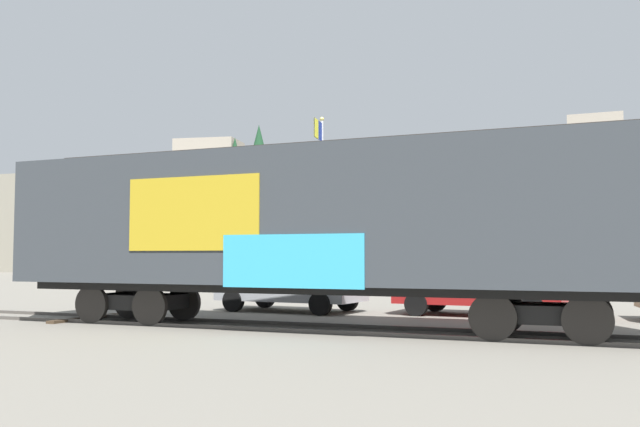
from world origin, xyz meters
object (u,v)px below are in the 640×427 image
object	(u,v)px
flagpole	(321,182)
parked_car_silver	(290,283)
freight_car	(317,222)
parked_car_red	(477,283)

from	to	relation	value
flagpole	parked_car_silver	size ratio (longest dim) A/B	1.65
freight_car	parked_car_silver	size ratio (longest dim) A/B	3.37
flagpole	parked_car_silver	distance (m)	8.41
flagpole	parked_car_red	distance (m)	10.61
flagpole	parked_car_red	bearing A→B (deg)	-45.52
freight_car	parked_car_silver	world-z (taller)	freight_car
parked_car_silver	parked_car_red	distance (m)	5.45
flagpole	parked_car_silver	bearing A→B (deg)	-78.34
freight_car	parked_car_silver	distance (m)	5.45
freight_car	parked_car_red	size ratio (longest dim) A/B	3.20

